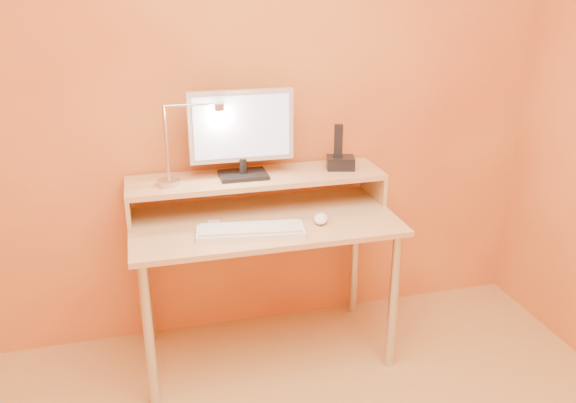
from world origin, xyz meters
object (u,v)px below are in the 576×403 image
object	(u,v)px
monitor_panel	(241,126)
phone_dock	(341,163)
keyboard	(251,231)
remote_control	(213,230)
mouse	(321,218)
lamp_base	(169,182)

from	to	relation	value
monitor_panel	phone_dock	bearing A→B (deg)	-0.46
keyboard	remote_control	world-z (taller)	keyboard
mouse	monitor_panel	bearing A→B (deg)	159.99
lamp_base	mouse	distance (m)	0.70
phone_dock	remote_control	size ratio (longest dim) A/B	0.75
phone_dock	lamp_base	bearing A→B (deg)	-164.00
keyboard	mouse	xyz separation A→B (m)	(0.33, 0.04, 0.01)
mouse	phone_dock	bearing A→B (deg)	75.80
monitor_panel	mouse	bearing A→B (deg)	-39.99
monitor_panel	remote_control	distance (m)	0.49
phone_dock	mouse	bearing A→B (deg)	-111.03
remote_control	phone_dock	bearing A→B (deg)	29.61
lamp_base	mouse	world-z (taller)	lamp_base
phone_dock	remote_control	xyz separation A→B (m)	(-0.66, -0.23, -0.18)
phone_dock	monitor_panel	bearing A→B (deg)	-167.30
lamp_base	keyboard	size ratio (longest dim) A/B	0.22
keyboard	remote_control	distance (m)	0.17
phone_dock	mouse	world-z (taller)	phone_dock
phone_dock	mouse	size ratio (longest dim) A/B	1.16
keyboard	remote_control	bearing A→B (deg)	165.69
phone_dock	mouse	distance (m)	0.35
monitor_panel	mouse	world-z (taller)	monitor_panel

